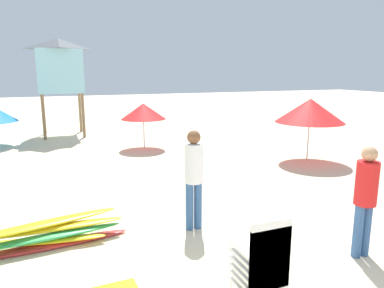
{
  "coord_description": "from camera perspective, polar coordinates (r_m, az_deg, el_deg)",
  "views": [
    {
      "loc": [
        -1.92,
        -3.02,
        2.77
      ],
      "look_at": [
        0.77,
        3.66,
        1.3
      ],
      "focal_mm": 33.36,
      "sensor_mm": 36.0,
      "label": 1
    }
  ],
  "objects": [
    {
      "name": "beach_umbrella_left",
      "position": [
        12.97,
        -7.79,
        5.2
      ],
      "size": [
        1.61,
        1.61,
        1.64
      ],
      "color": "beige",
      "rests_on": "ground"
    },
    {
      "name": "beach_umbrella_far",
      "position": [
        11.49,
        18.35,
        5.1
      ],
      "size": [
        2.08,
        2.08,
        1.96
      ],
      "color": "beige",
      "rests_on": "ground"
    },
    {
      "name": "stacked_plastic_chairs",
      "position": [
        4.1,
        11.3,
        -18.23
      ],
      "size": [
        0.48,
        0.48,
        1.29
      ],
      "color": "white",
      "rests_on": "ground"
    },
    {
      "name": "lifeguard_near_right",
      "position": [
        5.9,
        26.0,
        -7.25
      ],
      "size": [
        0.32,
        0.32,
        1.71
      ],
      "color": "#33598C",
      "rests_on": "ground"
    },
    {
      "name": "lifeguard_tower",
      "position": [
        16.42,
        -20.42,
        11.66
      ],
      "size": [
        1.98,
        1.98,
        4.12
      ],
      "color": "olive",
      "rests_on": "ground"
    },
    {
      "name": "lifeguard_near_center",
      "position": [
        6.21,
        0.29,
        -4.66
      ],
      "size": [
        0.32,
        0.32,
        1.79
      ],
      "color": "#33598C",
      "rests_on": "ground"
    },
    {
      "name": "surfboard_pile",
      "position": [
        6.32,
        -22.33,
        -13.3
      ],
      "size": [
        2.59,
        0.81,
        0.4
      ],
      "color": "red",
      "rests_on": "ground"
    }
  ]
}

